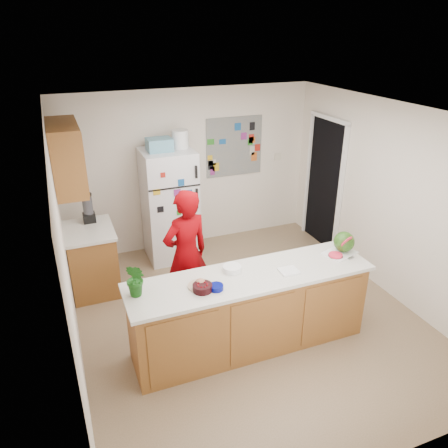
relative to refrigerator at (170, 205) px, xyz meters
name	(u,v)px	position (x,y,z in m)	size (l,w,h in m)	color
floor	(247,316)	(0.45, -1.88, -0.86)	(4.00, 4.50, 0.02)	brown
wall_back	(190,170)	(0.45, 0.38, 0.40)	(4.00, 0.02, 2.50)	beige
wall_left	(64,257)	(-1.56, -1.88, 0.40)	(0.02, 4.50, 2.50)	beige
wall_right	(391,201)	(2.46, -1.88, 0.40)	(0.02, 4.50, 2.50)	beige
ceiling	(252,113)	(0.45, -1.88, 1.66)	(4.00, 4.50, 0.02)	white
doorway	(324,184)	(2.44, -0.43, 0.17)	(0.03, 0.85, 2.04)	black
peninsula_base	(250,312)	(0.25, -2.38, -0.41)	(2.60, 0.62, 0.88)	brown
peninsula_top	(251,277)	(0.25, -2.38, 0.05)	(2.68, 0.70, 0.04)	silver
side_counter_base	(92,261)	(-1.24, -0.53, -0.42)	(0.60, 0.80, 0.86)	brown
side_counter_top	(88,231)	(-1.24, -0.53, 0.03)	(0.64, 0.84, 0.04)	silver
upper_cabinets	(66,157)	(-1.37, -0.58, 1.05)	(0.35, 1.00, 0.80)	brown
refrigerator	(170,205)	(0.00, 0.00, 0.00)	(0.75, 0.70, 1.70)	silver
fridge_top_bin	(159,145)	(-0.10, 0.00, 0.94)	(0.35, 0.28, 0.18)	#5999B2
photo_collage	(234,147)	(1.20, 0.36, 0.70)	(0.95, 0.01, 0.95)	slate
person	(186,255)	(-0.21, -1.54, -0.02)	(0.60, 0.40, 1.65)	#750005
blender_appliance	(88,209)	(-1.19, -0.29, 0.24)	(0.13, 0.13, 0.38)	black
cutting_board	(340,253)	(1.40, -2.32, 0.08)	(0.37, 0.28, 0.01)	silver
watermelon	(344,242)	(1.46, -2.30, 0.20)	(0.24, 0.24, 0.24)	#205418
watermelon_slice	(335,255)	(1.31, -2.37, 0.09)	(0.16, 0.16, 0.02)	red
cherry_bowl	(202,288)	(-0.33, -2.47, 0.11)	(0.20, 0.20, 0.07)	black
white_bowl	(232,269)	(0.09, -2.23, 0.10)	(0.20, 0.20, 0.06)	white
cobalt_bowl	(216,287)	(-0.19, -2.50, 0.10)	(0.15, 0.15, 0.05)	#020863
plate	(201,286)	(-0.32, -2.40, 0.08)	(0.26, 0.26, 0.02)	beige
paper_towel	(289,271)	(0.65, -2.47, 0.08)	(0.20, 0.18, 0.02)	white
keys	(351,258)	(1.45, -2.47, 0.08)	(0.08, 0.04, 0.01)	gray
potted_plant	(136,280)	(-0.95, -2.33, 0.26)	(0.20, 0.17, 0.37)	#0F3F0F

